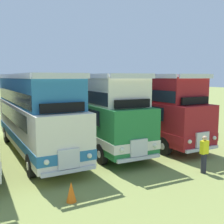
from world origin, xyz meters
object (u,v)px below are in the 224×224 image
at_px(bus_sixth_in_row, 35,112).
at_px(bus_eighth_in_row, 144,106).
at_px(marshal_person, 204,154).
at_px(cone_near_end, 71,192).
at_px(bus_seventh_in_row, 94,109).

bearing_deg(bus_sixth_in_row, bus_eighth_in_row, -3.13).
relative_size(bus_sixth_in_row, marshal_person, 6.31).
height_order(cone_near_end, marshal_person, marshal_person).
xyz_separation_m(bus_seventh_in_row, bus_eighth_in_row, (3.63, -0.20, 0.00)).
bearing_deg(marshal_person, bus_eighth_in_row, 78.30).
distance_m(bus_seventh_in_row, marshal_person, 7.43).
bearing_deg(bus_sixth_in_row, cone_near_end, -93.53).
height_order(bus_sixth_in_row, cone_near_end, bus_sixth_in_row).
xyz_separation_m(bus_eighth_in_row, cone_near_end, (-7.70, -6.58, -1.99)).
bearing_deg(bus_eighth_in_row, marshal_person, -101.70).
bearing_deg(cone_near_end, bus_sixth_in_row, 86.47).
distance_m(cone_near_end, marshal_person, 6.33).
distance_m(bus_eighth_in_row, marshal_person, 7.02).
bearing_deg(bus_seventh_in_row, bus_sixth_in_row, 176.92).
distance_m(bus_seventh_in_row, cone_near_end, 8.15).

